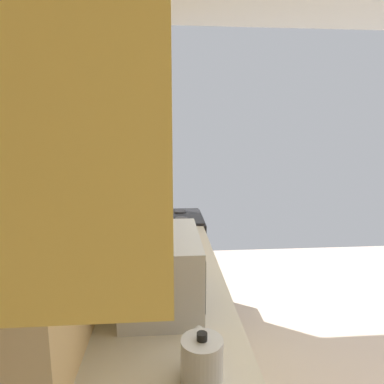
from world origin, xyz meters
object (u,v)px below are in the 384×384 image
Objects in this scene: oven_range at (169,263)px; bowl at (185,257)px; microwave at (162,268)px; kettle at (202,360)px.

bowl is (-1.05, -0.09, 0.47)m from oven_range.
bowl is at bearing -175.07° from oven_range.
microwave reaches higher than kettle.
oven_range is at bearing 2.56° from kettle.
oven_range reaches higher than kettle.
microwave is 0.54m from kettle.
oven_range is 8.38× the size of bowl.
microwave is at bearing 178.56° from oven_range.
bowl is 0.97m from kettle.
oven_range is 1.62m from microwave.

